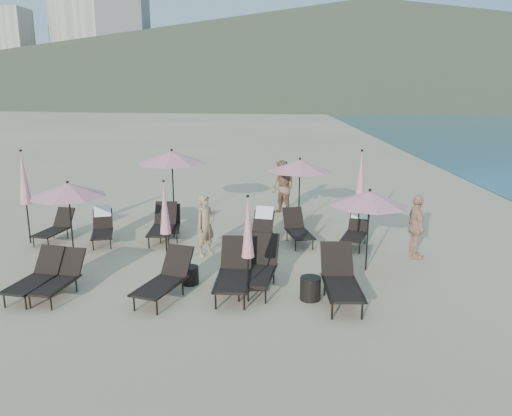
{
  "coord_description": "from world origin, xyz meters",
  "views": [
    {
      "loc": [
        0.46,
        -9.89,
        4.35
      ],
      "look_at": [
        0.14,
        3.5,
        1.1
      ],
      "focal_mm": 35.0,
      "sensor_mm": 36.0,
      "label": 1
    }
  ],
  "objects_px": {
    "lounger_6": "(55,227)",
    "umbrella_closed_3": "(165,209)",
    "lounger_2": "(165,278)",
    "umbrella_closed_2": "(24,179)",
    "lounger_5": "(341,279)",
    "umbrella_closed_0": "(248,228)",
    "side_table_0": "(190,275)",
    "lounger_10": "(297,229)",
    "lounger_4": "(259,266)",
    "umbrella_closed_1": "(361,179)",
    "beachgoer_b": "(283,188)",
    "lounger_12": "(102,226)",
    "beachgoer_a": "(206,225)",
    "umbrella_open_0": "(68,190)",
    "umbrella_open_2": "(172,157)",
    "lounger_0": "(59,277)",
    "lounger_7": "(163,225)",
    "lounger_1": "(36,276)",
    "umbrella_open_3": "(300,166)",
    "lounger_3": "(234,271)",
    "umbrella_open_1": "(369,198)",
    "side_table_1": "(310,288)",
    "beachgoer_c": "(416,227)",
    "lounger_9": "(260,230)",
    "lounger_8": "(170,223)"
  },
  "relations": [
    {
      "from": "umbrella_open_2",
      "to": "umbrella_closed_3",
      "type": "xyz_separation_m",
      "value": [
        0.7,
        -4.72,
        -0.56
      ]
    },
    {
      "from": "umbrella_closed_0",
      "to": "umbrella_closed_2",
      "type": "xyz_separation_m",
      "value": [
        -6.4,
        3.85,
        0.29
      ]
    },
    {
      "from": "umbrella_open_1",
      "to": "beachgoer_a",
      "type": "height_order",
      "value": "umbrella_open_1"
    },
    {
      "from": "lounger_2",
      "to": "umbrella_closed_2",
      "type": "distance_m",
      "value": 6.12
    },
    {
      "from": "lounger_9",
      "to": "umbrella_closed_1",
      "type": "relative_size",
      "value": 0.63
    },
    {
      "from": "umbrella_closed_0",
      "to": "umbrella_closed_3",
      "type": "xyz_separation_m",
      "value": [
        -2.02,
        1.64,
        -0.01
      ]
    },
    {
      "from": "beachgoer_a",
      "to": "umbrella_closed_0",
      "type": "bearing_deg",
      "value": -115.67
    },
    {
      "from": "lounger_1",
      "to": "lounger_5",
      "type": "bearing_deg",
      "value": 9.1
    },
    {
      "from": "lounger_4",
      "to": "umbrella_open_3",
      "type": "relative_size",
      "value": 0.86
    },
    {
      "from": "lounger_12",
      "to": "umbrella_closed_0",
      "type": "height_order",
      "value": "umbrella_closed_0"
    },
    {
      "from": "umbrella_closed_0",
      "to": "lounger_1",
      "type": "bearing_deg",
      "value": 176.89
    },
    {
      "from": "lounger_5",
      "to": "umbrella_open_1",
      "type": "relative_size",
      "value": 0.91
    },
    {
      "from": "lounger_10",
      "to": "umbrella_closed_0",
      "type": "relative_size",
      "value": 0.72
    },
    {
      "from": "umbrella_closed_1",
      "to": "beachgoer_b",
      "type": "height_order",
      "value": "umbrella_closed_1"
    },
    {
      "from": "umbrella_closed_2",
      "to": "umbrella_open_0",
      "type": "bearing_deg",
      "value": -36.53
    },
    {
      "from": "lounger_2",
      "to": "side_table_1",
      "type": "relative_size",
      "value": 3.62
    },
    {
      "from": "lounger_2",
      "to": "lounger_9",
      "type": "height_order",
      "value": "lounger_9"
    },
    {
      "from": "lounger_12",
      "to": "umbrella_open_3",
      "type": "xyz_separation_m",
      "value": [
        5.76,
        1.89,
        1.5
      ]
    },
    {
      "from": "beachgoer_a",
      "to": "umbrella_open_0",
      "type": "bearing_deg",
      "value": 138.18
    },
    {
      "from": "lounger_2",
      "to": "umbrella_open_0",
      "type": "height_order",
      "value": "umbrella_open_0"
    },
    {
      "from": "lounger_9",
      "to": "beachgoer_c",
      "type": "height_order",
      "value": "beachgoer_c"
    },
    {
      "from": "umbrella_open_2",
      "to": "beachgoer_a",
      "type": "xyz_separation_m",
      "value": [
        1.49,
        -3.43,
        -1.32
      ]
    },
    {
      "from": "lounger_12",
      "to": "beachgoer_b",
      "type": "relative_size",
      "value": 0.85
    },
    {
      "from": "lounger_6",
      "to": "umbrella_closed_3",
      "type": "bearing_deg",
      "value": -21.79
    },
    {
      "from": "lounger_0",
      "to": "lounger_12",
      "type": "xyz_separation_m",
      "value": [
        -0.32,
        3.84,
        0.05
      ]
    },
    {
      "from": "side_table_0",
      "to": "beachgoer_b",
      "type": "relative_size",
      "value": 0.22
    },
    {
      "from": "lounger_1",
      "to": "lounger_5",
      "type": "distance_m",
      "value": 6.47
    },
    {
      "from": "lounger_4",
      "to": "umbrella_closed_1",
      "type": "xyz_separation_m",
      "value": [
        2.76,
        3.32,
        1.39
      ]
    },
    {
      "from": "lounger_5",
      "to": "beachgoer_a",
      "type": "xyz_separation_m",
      "value": [
        -3.15,
        2.87,
        0.32
      ]
    },
    {
      "from": "lounger_4",
      "to": "beachgoer_b",
      "type": "relative_size",
      "value": 0.99
    },
    {
      "from": "lounger_9",
      "to": "umbrella_open_0",
      "type": "distance_m",
      "value": 5.15
    },
    {
      "from": "lounger_5",
      "to": "lounger_8",
      "type": "relative_size",
      "value": 1.2
    },
    {
      "from": "umbrella_open_1",
      "to": "umbrella_open_3",
      "type": "xyz_separation_m",
      "value": [
        -1.4,
        4.04,
        0.15
      ]
    },
    {
      "from": "lounger_6",
      "to": "umbrella_open_1",
      "type": "distance_m",
      "value": 8.96
    },
    {
      "from": "umbrella_closed_3",
      "to": "umbrella_open_0",
      "type": "bearing_deg",
      "value": 161.07
    },
    {
      "from": "umbrella_open_1",
      "to": "lounger_7",
      "type": "bearing_deg",
      "value": 156.72
    },
    {
      "from": "umbrella_closed_3",
      "to": "beachgoer_b",
      "type": "height_order",
      "value": "umbrella_closed_3"
    },
    {
      "from": "lounger_8",
      "to": "umbrella_closed_3",
      "type": "relative_size",
      "value": 0.68
    },
    {
      "from": "lounger_1",
      "to": "umbrella_open_3",
      "type": "xyz_separation_m",
      "value": [
        5.95,
        5.69,
        1.53
      ]
    },
    {
      "from": "lounger_2",
      "to": "lounger_7",
      "type": "xyz_separation_m",
      "value": [
        -0.9,
        4.11,
        0.01
      ]
    },
    {
      "from": "lounger_6",
      "to": "side_table_0",
      "type": "height_order",
      "value": "lounger_6"
    },
    {
      "from": "umbrella_closed_3",
      "to": "umbrella_closed_0",
      "type": "bearing_deg",
      "value": -39.14
    },
    {
      "from": "lounger_1",
      "to": "lounger_6",
      "type": "xyz_separation_m",
      "value": [
        -1.22,
        3.87,
        -0.02
      ]
    },
    {
      "from": "beachgoer_c",
      "to": "lounger_1",
      "type": "bearing_deg",
      "value": 104.04
    },
    {
      "from": "lounger_9",
      "to": "side_table_1",
      "type": "bearing_deg",
      "value": -60.55
    },
    {
      "from": "umbrella_open_0",
      "to": "umbrella_closed_2",
      "type": "relative_size",
      "value": 0.77
    },
    {
      "from": "lounger_5",
      "to": "beachgoer_b",
      "type": "xyz_separation_m",
      "value": [
        -1.01,
        7.23,
        0.46
      ]
    },
    {
      "from": "lounger_0",
      "to": "lounger_7",
      "type": "distance_m",
      "value": 4.27
    },
    {
      "from": "lounger_5",
      "to": "umbrella_closed_0",
      "type": "distance_m",
      "value": 2.21
    },
    {
      "from": "lounger_3",
      "to": "umbrella_closed_0",
      "type": "height_order",
      "value": "umbrella_closed_0"
    }
  ]
}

